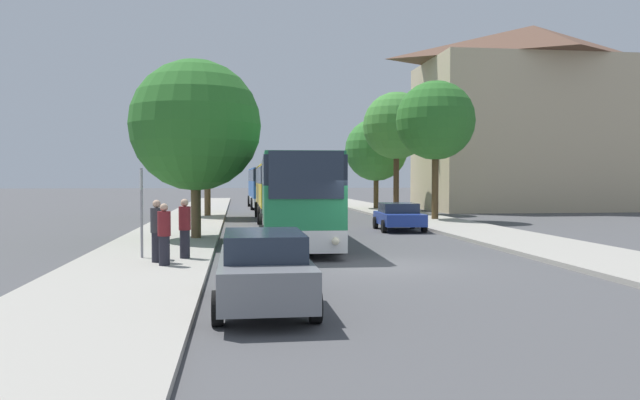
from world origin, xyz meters
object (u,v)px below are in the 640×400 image
parked_car_left_curb (264,268)px  tree_left_near (207,128)px  bus_middle (279,191)px  parked_car_right_near (399,216)px  tree_right_near (376,150)px  bus_stop_sign (142,202)px  pedestrian_waiting_near (157,231)px  bus_front (295,197)px  pedestrian_waiting_far (185,228)px  tree_left_far (195,125)px  tree_right_mid (435,121)px  pedestrian_walking_back (164,234)px  tree_right_far (396,126)px  bus_rear (265,187)px

parked_car_left_curb → tree_left_near: size_ratio=0.56×
bus_middle → parked_car_right_near: (5.35, -8.26, -1.07)m
tree_left_near → tree_right_near: bearing=32.9°
bus_stop_sign → pedestrian_waiting_near: (0.58, -1.11, -0.77)m
tree_left_near → parked_car_right_near: bearing=-49.0°
bus_middle → parked_car_left_curb: bus_middle is taller
bus_middle → parked_car_left_curb: (-2.01, -25.75, -0.99)m
bus_front → pedestrian_waiting_near: 7.55m
parked_car_right_near → bus_front: bearing=47.5°
bus_middle → parked_car_left_curb: size_ratio=2.45×
bus_middle → pedestrian_waiting_far: size_ratio=6.33×
tree_left_far → tree_right_mid: bearing=37.3°
pedestrian_walking_back → tree_right_near: size_ratio=0.24×
tree_right_far → pedestrian_walking_back: bearing=-117.3°
tree_right_near → tree_right_far: tree_right_far is taller
bus_stop_sign → tree_right_far: size_ratio=0.32×
bus_middle → bus_rear: bus_rear is taller
bus_rear → tree_left_far: (-4.07, -28.23, 2.87)m
tree_right_near → parked_car_left_curb: bearing=-106.0°
bus_front → parked_car_left_curb: 12.21m
bus_front → pedestrian_waiting_near: bearing=-125.3°
parked_car_right_near → bus_stop_sign: bus_stop_sign is taller
bus_rear → parked_car_right_near: size_ratio=2.70×
bus_rear → tree_right_far: size_ratio=1.27×
pedestrian_waiting_far → tree_right_near: size_ratio=0.25×
bus_middle → pedestrian_waiting_near: size_ratio=6.33×
bus_middle → pedestrian_waiting_far: bearing=-101.7°
bus_front → parked_car_left_curb: bearing=-96.3°
bus_front → tree_right_mid: tree_right_mid is taller
pedestrian_waiting_near → tree_right_near: 34.13m
bus_middle → tree_right_near: bearing=53.3°
tree_left_near → tree_right_near: tree_left_near is taller
parked_car_left_curb → bus_middle: bearing=85.6°
tree_right_near → tree_left_near: bearing=-147.1°
tree_left_far → tree_right_mid: 16.83m
pedestrian_waiting_near → tree_left_far: 8.24m
bus_rear → tree_left_far: tree_left_far is taller
bus_stop_sign → pedestrian_waiting_near: bus_stop_sign is taller
parked_car_left_curb → tree_left_near: bearing=94.8°
bus_middle → pedestrian_waiting_near: 20.28m
pedestrian_walking_back → tree_right_mid: tree_right_mid is taller
pedestrian_walking_back → tree_right_mid: bearing=35.0°
bus_middle → tree_left_far: bearing=-108.2°
parked_car_left_curb → tree_right_mid: bearing=64.7°
pedestrian_walking_back → tree_left_far: (0.35, 8.09, 3.68)m
tree_right_mid → tree_left_near: bearing=159.3°
tree_right_near → bus_front: bearing=-109.5°
bus_rear → bus_front: bearing=-91.3°
bus_middle → pedestrian_waiting_far: (-4.09, -18.88, -0.73)m
parked_car_left_curb → pedestrian_waiting_near: 6.68m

